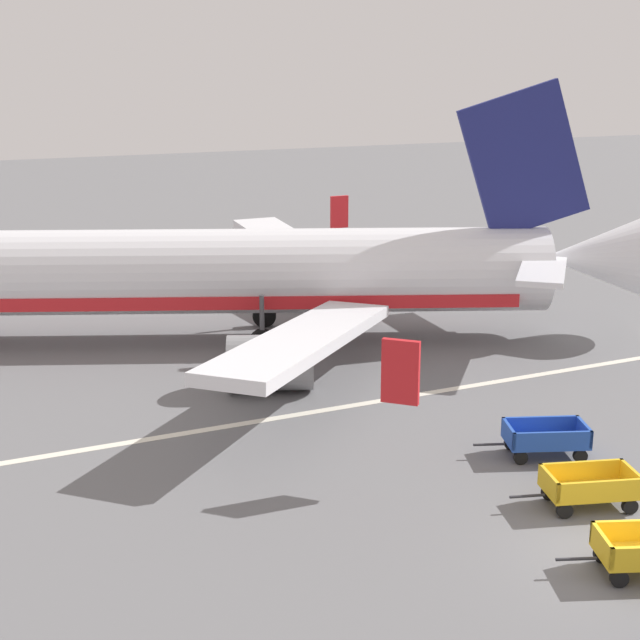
{
  "coord_description": "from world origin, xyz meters",
  "views": [
    {
      "loc": [
        -15.35,
        -15.79,
        11.93
      ],
      "look_at": [
        -1.56,
        14.26,
        2.8
      ],
      "focal_mm": 52.27,
      "sensor_mm": 36.0,
      "label": 1
    }
  ],
  "objects": [
    {
      "name": "ground_plane",
      "position": [
        0.0,
        0.0,
        0.0
      ],
      "size": [
        220.0,
        220.0,
        0.0
      ],
      "primitive_type": "plane",
      "color": "slate"
    },
    {
      "name": "apron_stripe",
      "position": [
        0.0,
        12.41,
        0.01
      ],
      "size": [
        120.0,
        0.36,
        0.01
      ],
      "primitive_type": "cube",
      "color": "silver",
      "rests_on": "ground"
    },
    {
      "name": "airplane",
      "position": [
        -2.37,
        22.08,
        3.05
      ],
      "size": [
        36.03,
        29.41,
        11.34
      ],
      "color": "silver",
      "rests_on": "ground"
    },
    {
      "name": "baggage_cart_fourth_in_row",
      "position": [
        1.31,
        2.58,
        0.6
      ],
      "size": [
        3.61,
        2.05,
        1.07
      ],
      "color": "gold",
      "rests_on": "ground"
    },
    {
      "name": "baggage_cart_far_end",
      "position": [
        2.38,
        5.9,
        0.6
      ],
      "size": [
        3.58,
        2.19,
        1.07
      ],
      "color": "#234CB2",
      "rests_on": "ground"
    }
  ]
}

